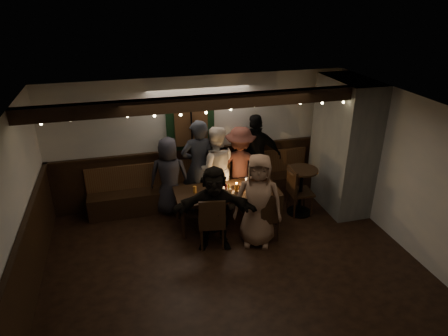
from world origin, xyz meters
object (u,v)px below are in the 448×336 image
object	(u,v)px
person_f	(214,208)
person_a	(169,176)
person_c	(215,168)
person_g	(258,201)
chair_near_right	(268,215)
dining_table	(227,193)
person_b	(199,166)
chair_end	(296,188)
person_d	(240,166)
chair_near_left	(212,220)
high_top	(301,186)
person_e	(256,158)

from	to	relation	value
person_f	person_a	bearing A→B (deg)	125.10
person_c	person_g	xyz separation A→B (m)	(0.40, -1.40, -0.03)
chair_near_right	person_g	distance (m)	0.37
dining_table	person_a	bearing A→B (deg)	145.20
dining_table	person_c	distance (m)	0.68
person_b	person_c	world-z (taller)	person_b
chair_end	person_f	size ratio (longest dim) A/B	0.65
person_b	person_d	distance (m)	0.87
person_g	dining_table	bearing A→B (deg)	134.28
person_b	person_f	size ratio (longest dim) A/B	1.24
chair_near_right	person_d	xyz separation A→B (m)	(-0.06, 1.48, 0.30)
person_g	chair_near_right	bearing A→B (deg)	18.71
chair_near_right	person_b	xyz separation A→B (m)	(-0.92, 1.43, 0.41)
chair_end	person_a	distance (m)	2.48
dining_table	person_c	bearing A→B (deg)	95.87
person_c	person_f	world-z (taller)	person_c
person_a	person_d	bearing A→B (deg)	-167.66
dining_table	person_f	size ratio (longest dim) A/B	1.27
chair_near_right	person_g	world-z (taller)	person_g
dining_table	person_b	bearing A→B (deg)	120.80
person_c	person_f	distance (m)	1.37
person_a	person_g	size ratio (longest dim) A/B	0.93
chair_near_right	chair_near_left	bearing A→B (deg)	177.19
high_top	person_e	distance (m)	1.10
person_d	chair_near_left	bearing A→B (deg)	74.58
chair_end	high_top	size ratio (longest dim) A/B	1.04
high_top	person_c	bearing A→B (deg)	156.82
person_a	chair_end	bearing A→B (deg)	174.58
dining_table	high_top	bearing A→B (deg)	-1.40
chair_near_right	high_top	distance (m)	1.22
chair_end	person_g	world-z (taller)	person_g
person_b	person_d	xyz separation A→B (m)	(0.86, 0.05, -0.11)
person_d	person_g	distance (m)	1.48
person_d	person_e	distance (m)	0.37
chair_near_left	person_d	xyz separation A→B (m)	(0.93, 1.43, 0.27)
chair_end	high_top	xyz separation A→B (m)	(0.10, -0.00, 0.05)
high_top	person_d	world-z (taller)	person_d
dining_table	chair_near_right	world-z (taller)	chair_near_right
person_a	chair_near_right	bearing A→B (deg)	147.20
person_b	high_top	bearing A→B (deg)	159.85
chair_near_left	person_f	xyz separation A→B (m)	(0.06, 0.04, 0.21)
chair_near_left	person_f	bearing A→B (deg)	35.12
chair_near_right	person_g	xyz separation A→B (m)	(-0.20, 0.01, 0.31)
chair_near_left	person_d	world-z (taller)	person_d
chair_near_right	high_top	world-z (taller)	high_top
high_top	person_b	size ratio (longest dim) A/B	0.51
chair_near_left	person_b	xyz separation A→B (m)	(0.07, 1.38, 0.39)
high_top	person_f	size ratio (longest dim) A/B	0.63
person_d	person_e	xyz separation A→B (m)	(0.35, 0.08, 0.10)
high_top	person_g	bearing A→B (deg)	-147.42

